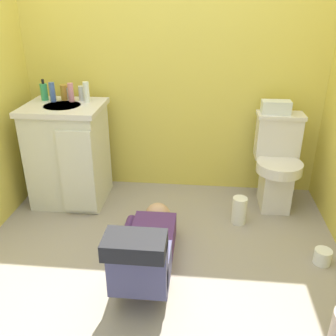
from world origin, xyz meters
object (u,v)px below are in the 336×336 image
object	(u,v)px
person_plumber	(146,249)
bottle_clear	(82,93)
faucet	(68,94)
bottle_pink	(71,92)
tissue_box	(276,107)
bottle_white	(86,92)
bottle_amber	(64,92)
toilet_paper_roll	(323,257)
toilet	(277,163)
vanity_cabinet	(69,153)
paper_towel_roll	(239,210)
soap_dispenser	(44,92)
bottle_blue	(52,92)

from	to	relation	value
person_plumber	bottle_clear	world-z (taller)	bottle_clear
faucet	bottle_pink	bearing A→B (deg)	-48.71
tissue_box	bottle_white	xyz separation A→B (m)	(-1.47, -0.07, 0.10)
bottle_amber	toilet_paper_roll	distance (m)	2.24
toilet	bottle_white	xyz separation A→B (m)	(-1.51, 0.02, 0.53)
vanity_cabinet	person_plumber	size ratio (longest dim) A/B	0.77
paper_towel_roll	bottle_amber	bearing A→B (deg)	164.62
bottle_amber	bottle_pink	bearing A→B (deg)	-32.99
person_plumber	bottle_pink	size ratio (longest dim) A/B	7.33
soap_dispenser	bottle_amber	xyz separation A→B (m)	(0.16, 0.02, -0.01)
toilet	bottle_clear	xyz separation A→B (m)	(-1.56, 0.06, 0.51)
toilet	bottle_pink	size ratio (longest dim) A/B	5.16
toilet	bottle_blue	world-z (taller)	bottle_blue
bottle_amber	bottle_clear	size ratio (longest dim) A/B	1.05
person_plumber	bottle_white	world-z (taller)	bottle_white
tissue_box	paper_towel_roll	size ratio (longest dim) A/B	1.03
paper_towel_roll	bottle_pink	bearing A→B (deg)	165.69
tissue_box	toilet	bearing A→B (deg)	-63.57
person_plumber	bottle_pink	distance (m)	1.40
bottle_blue	bottle_pink	size ratio (longest dim) A/B	1.04
bottle_clear	person_plumber	bearing A→B (deg)	-57.07
soap_dispenser	bottle_blue	distance (m)	0.09
vanity_cabinet	soap_dispenser	xyz separation A→B (m)	(-0.19, 0.13, 0.47)
paper_towel_roll	bottle_white	bearing A→B (deg)	164.31
toilet	bottle_white	world-z (taller)	bottle_white
vanity_cabinet	paper_towel_roll	bearing A→B (deg)	-9.83
soap_dispenser	toilet_paper_roll	world-z (taller)	soap_dispenser
toilet	faucet	bearing A→B (deg)	177.80
tissue_box	person_plumber	bearing A→B (deg)	-129.96
vanity_cabinet	paper_towel_roll	size ratio (longest dim) A/B	3.85
toilet	bottle_white	size ratio (longest dim) A/B	4.77
tissue_box	bottle_blue	distance (m)	1.74
toilet	paper_towel_roll	world-z (taller)	toilet
person_plumber	faucet	bearing A→B (deg)	127.15
bottle_clear	bottle_white	world-z (taller)	bottle_white
faucet	bottle_blue	xyz separation A→B (m)	(-0.10, -0.06, 0.03)
faucet	paper_towel_roll	xyz separation A→B (m)	(1.38, -0.38, -0.76)
tissue_box	bottle_pink	distance (m)	1.60
toilet	toilet_paper_roll	bearing A→B (deg)	-74.62
tissue_box	bottle_clear	xyz separation A→B (m)	(-1.52, -0.03, 0.08)
toilet	tissue_box	bearing A→B (deg)	116.43
faucet	tissue_box	world-z (taller)	faucet
bottle_blue	bottle_pink	xyz separation A→B (m)	(0.14, 0.02, -0.00)
bottle_clear	bottle_blue	bearing A→B (deg)	-164.75
vanity_cabinet	bottle_amber	bearing A→B (deg)	104.10
vanity_cabinet	bottle_clear	bearing A→B (deg)	53.17
vanity_cabinet	tissue_box	distance (m)	1.68
tissue_box	faucet	bearing A→B (deg)	-179.08
toilet	faucet	distance (m)	1.75
faucet	bottle_white	size ratio (longest dim) A/B	0.64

